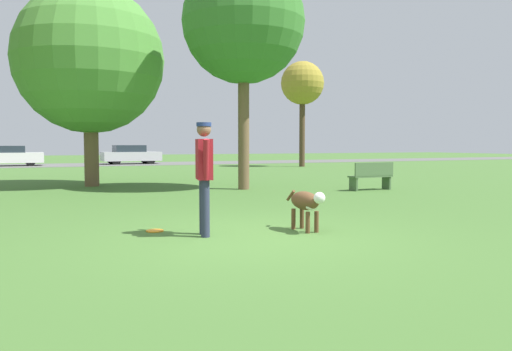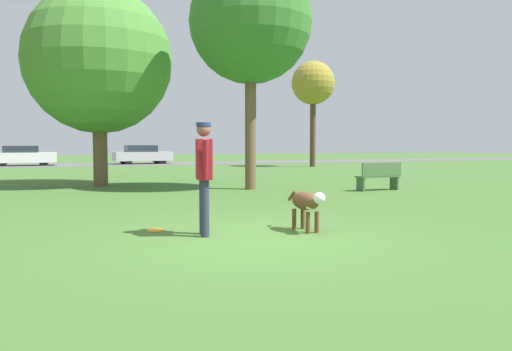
% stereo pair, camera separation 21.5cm
% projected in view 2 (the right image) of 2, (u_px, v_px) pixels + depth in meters
% --- Properties ---
extents(ground_plane, '(120.00, 120.00, 0.00)m').
position_uv_depth(ground_plane, '(247.00, 238.00, 7.38)').
color(ground_plane, '#426B2D').
extents(far_road_strip, '(120.00, 6.00, 0.01)m').
position_uv_depth(far_road_strip, '(93.00, 165.00, 33.74)').
color(far_road_strip, '#5B5B59').
rests_on(far_road_strip, ground_plane).
extents(person, '(0.30, 0.71, 1.71)m').
position_uv_depth(person, '(204.00, 168.00, 7.51)').
color(person, '#2D334C').
rests_on(person, ground_plane).
extents(dog, '(0.34, 1.04, 0.66)m').
position_uv_depth(dog, '(307.00, 203.00, 7.89)').
color(dog, brown).
rests_on(dog, ground_plane).
extents(frisbee, '(0.28, 0.28, 0.02)m').
position_uv_depth(frisbee, '(156.00, 230.00, 7.97)').
color(frisbee, orange).
rests_on(frisbee, ground_plane).
extents(tree_near_right, '(3.70, 3.70, 6.92)m').
position_uv_depth(tree_near_right, '(251.00, 23.00, 15.02)').
color(tree_near_right, brown).
rests_on(tree_near_right, ground_plane).
extents(tree_far_right, '(2.65, 2.65, 6.47)m').
position_uv_depth(tree_far_right, '(313.00, 84.00, 30.53)').
color(tree_far_right, '#4C3826').
rests_on(tree_far_right, ground_plane).
extents(tree_mid_center, '(4.79, 4.79, 6.53)m').
position_uv_depth(tree_mid_center, '(99.00, 61.00, 16.35)').
color(tree_mid_center, brown).
rests_on(tree_mid_center, ground_plane).
extents(parked_car_white, '(4.02, 1.81, 1.29)m').
position_uv_depth(parked_car_white, '(23.00, 156.00, 31.96)').
color(parked_car_white, white).
rests_on(parked_car_white, ground_plane).
extents(parked_car_silver, '(4.03, 2.00, 1.32)m').
position_uv_depth(parked_car_silver, '(142.00, 155.00, 35.08)').
color(parked_car_silver, '#B7B7BC').
rests_on(parked_car_silver, ground_plane).
extents(park_bench, '(1.41, 0.44, 0.84)m').
position_uv_depth(park_bench, '(379.00, 175.00, 14.88)').
color(park_bench, '#4C6B42').
rests_on(park_bench, ground_plane).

